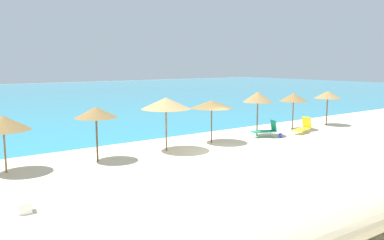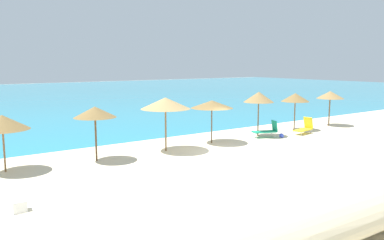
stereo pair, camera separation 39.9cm
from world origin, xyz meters
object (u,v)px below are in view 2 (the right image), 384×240
beach_ball (281,136)px  beach_umbrella_7 (330,95)px  beach_umbrella_3 (165,103)px  cooler_box (20,206)px  beach_umbrella_6 (295,97)px  lounge_chair_1 (267,130)px  beach_umbrella_1 (2,122)px  beach_umbrella_4 (212,104)px  beach_umbrella_5 (259,97)px  beach_umbrella_2 (95,112)px  lounge_chair_0 (304,128)px

beach_ball → beach_umbrella_7: bearing=10.8°
beach_umbrella_3 → beach_ball: bearing=-7.5°
beach_umbrella_3 → cooler_box: size_ratio=5.95×
beach_umbrella_6 → beach_umbrella_7: (3.72, -0.23, 0.02)m
lounge_chair_1 → cooler_box: size_ratio=3.43×
beach_umbrella_1 → beach_ball: beach_umbrella_1 is taller
beach_ball → cooler_box: size_ratio=0.59×
beach_ball → beach_umbrella_4: bearing=164.7°
beach_ball → lounge_chair_1: bearing=133.3°
cooler_box → beach_umbrella_5: bearing=17.7°
beach_umbrella_2 → beach_umbrella_5: size_ratio=0.92×
beach_umbrella_4 → beach_umbrella_7: beach_umbrella_7 is taller
beach_umbrella_2 → cooler_box: 7.07m
beach_umbrella_1 → beach_umbrella_7: size_ratio=0.96×
lounge_chair_1 → beach_ball: lounge_chair_1 is taller
beach_umbrella_6 → lounge_chair_1: (-3.64, -0.85, -1.88)m
beach_ball → cooler_box: 16.98m
lounge_chair_0 → beach_ball: lounge_chair_0 is taller
beach_umbrella_1 → beach_umbrella_4: size_ratio=0.99×
beach_umbrella_2 → lounge_chair_1: beach_umbrella_2 is taller
cooler_box → beach_ball: bearing=12.7°
beach_umbrella_1 → lounge_chair_0: 18.62m
beach_umbrella_3 → beach_umbrella_7: (14.79, 0.22, -0.26)m
beach_umbrella_2 → lounge_chair_1: 11.54m
lounge_chair_1 → beach_ball: (0.63, -0.66, -0.32)m
lounge_chair_1 → beach_umbrella_7: bearing=-64.5°
beach_umbrella_7 → cooler_box: 23.93m
beach_umbrella_1 → beach_umbrella_4: (11.34, -0.34, 0.13)m
beach_umbrella_1 → beach_umbrella_2: (4.06, -0.44, 0.20)m
beach_umbrella_6 → beach_ball: (-3.01, -1.51, -2.20)m
beach_umbrella_3 → cooler_box: bearing=-150.5°
lounge_chair_1 → beach_umbrella_5: bearing=42.0°
beach_umbrella_3 → beach_umbrella_5: 7.20m
beach_umbrella_6 → beach_ball: beach_umbrella_6 is taller
beach_umbrella_6 → beach_ball: 4.03m
beach_umbrella_1 → beach_umbrella_5: size_ratio=0.87×
lounge_chair_0 → lounge_chair_1: lounge_chair_0 is taller
beach_umbrella_3 → beach_umbrella_6: (11.08, 0.45, -0.28)m
beach_umbrella_6 → lounge_chair_0: bearing=-113.2°
beach_umbrella_4 → beach_umbrella_1: bearing=178.3°
beach_umbrella_4 → beach_umbrella_7: bearing=-0.0°
beach_ball → lounge_chair_0: bearing=2.9°
beach_umbrella_2 → lounge_chair_0: bearing=-4.2°
beach_umbrella_6 → cooler_box: 20.38m
lounge_chair_0 → beach_ball: size_ratio=5.78×
lounge_chair_1 → beach_ball: 0.97m
beach_umbrella_4 → beach_umbrella_6: size_ratio=0.97×
beach_umbrella_2 → lounge_chair_1: bearing=-2.6°
beach_umbrella_5 → beach_umbrella_7: 7.60m
beach_umbrella_5 → beach_ball: 2.88m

